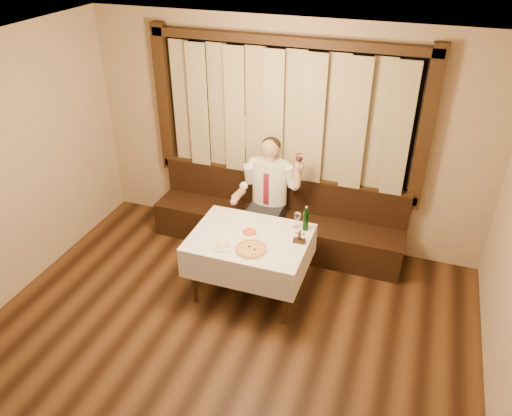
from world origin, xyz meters
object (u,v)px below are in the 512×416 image
(pizza, at_px, (251,249))
(cruet_caddy, at_px, (299,238))
(pasta_red, at_px, (250,231))
(seated_man, at_px, (268,188))
(dining_table, at_px, (250,244))
(pasta_cream, at_px, (222,243))
(green_bottle, at_px, (306,220))
(banquette, at_px, (277,223))

(pizza, bearing_deg, cruet_caddy, 35.34)
(pasta_red, distance_m, seated_man, 0.89)
(dining_table, relative_size, seated_man, 0.86)
(pizza, distance_m, pasta_red, 0.31)
(pasta_cream, height_order, seated_man, seated_man)
(pasta_red, bearing_deg, green_bottle, 26.68)
(pasta_cream, distance_m, green_bottle, 0.95)
(green_bottle, bearing_deg, pasta_red, -153.32)
(dining_table, bearing_deg, cruet_caddy, 7.52)
(dining_table, relative_size, pasta_red, 5.14)
(pasta_red, bearing_deg, dining_table, -67.10)
(banquette, height_order, pasta_red, banquette)
(green_bottle, bearing_deg, seated_man, 136.13)
(pasta_cream, bearing_deg, cruet_caddy, 23.94)
(banquette, bearing_deg, dining_table, -90.00)
(pasta_cream, relative_size, green_bottle, 0.86)
(dining_table, relative_size, cruet_caddy, 9.19)
(dining_table, xyz_separation_m, seated_man, (-0.10, 0.93, 0.20))
(banquette, bearing_deg, green_bottle, -52.68)
(pasta_cream, bearing_deg, pizza, 4.33)
(banquette, height_order, dining_table, banquette)
(dining_table, distance_m, pizza, 0.28)
(banquette, height_order, cruet_caddy, banquette)
(green_bottle, bearing_deg, pizza, -127.38)
(dining_table, relative_size, green_bottle, 4.33)
(pizza, relative_size, pasta_red, 1.41)
(pizza, bearing_deg, pasta_red, 112.94)
(dining_table, distance_m, seated_man, 0.96)
(dining_table, bearing_deg, banquette, 90.00)
(pasta_red, xyz_separation_m, green_bottle, (0.55, 0.28, 0.09))
(seated_man, bearing_deg, pizza, -80.36)
(banquette, distance_m, green_bottle, 1.04)
(dining_table, xyz_separation_m, pizza, (0.10, -0.24, 0.12))
(pizza, xyz_separation_m, cruet_caddy, (0.43, 0.31, 0.03))
(banquette, relative_size, seated_man, 2.17)
(pasta_red, xyz_separation_m, seated_man, (-0.08, 0.88, 0.06))
(pasta_red, relative_size, green_bottle, 0.84)
(cruet_caddy, bearing_deg, dining_table, -174.32)
(pasta_red, bearing_deg, banquette, 88.73)
(green_bottle, xyz_separation_m, cruet_caddy, (-0.00, -0.26, -0.08))
(dining_table, bearing_deg, pasta_cream, -129.08)
(dining_table, bearing_deg, seated_man, 96.05)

